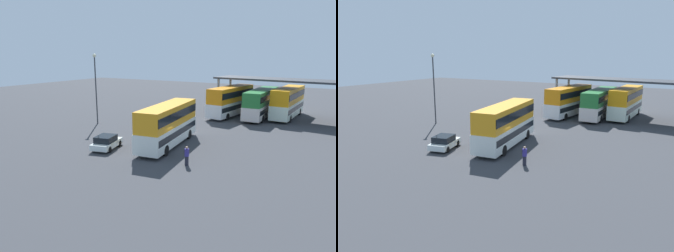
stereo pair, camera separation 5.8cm
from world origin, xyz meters
The scene contains 9 objects.
ground_plane centered at (0.00, 0.00, 0.00)m, with size 140.00×140.00×0.00m, color #37393D.
double_decker_main centered at (-0.41, 2.87, 2.28)m, with size 3.83×10.62×4.15m.
parked_hatchback centered at (-4.92, -1.24, 0.67)m, with size 2.60×3.93×1.35m.
double_decker_near_canopy centered at (-0.33, 20.99, 2.38)m, with size 3.74×10.74×4.35m.
double_decker_mid_row centered at (3.87, 22.05, 2.23)m, with size 2.56×11.23×4.05m.
double_decker_far_right centered at (7.18, 23.81, 2.38)m, with size 2.96×10.43×4.34m.
depot_canopy centered at (8.67, 22.74, 5.24)m, with size 24.33×8.10×5.60m.
lamppost_tall centered at (-13.71, 6.98, 5.58)m, with size 0.44×0.44×9.04m.
pedestrian_waiting centered at (3.92, -1.42, 0.82)m, with size 0.38×0.38×1.64m.
Camera 1 is at (15.27, -23.69, 9.06)m, focal length 33.89 mm.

